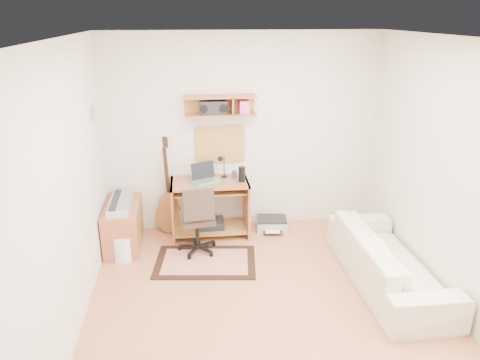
{
  "coord_description": "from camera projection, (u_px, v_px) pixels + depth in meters",
  "views": [
    {
      "loc": [
        -0.74,
        -3.83,
        2.8
      ],
      "look_at": [
        -0.15,
        1.05,
        1.0
      ],
      "focal_mm": 34.35,
      "sensor_mm": 36.0,
      "label": 1
    }
  ],
  "objects": [
    {
      "name": "floor",
      "position": [
        267.0,
        309.0,
        4.62
      ],
      "size": [
        3.6,
        4.0,
        0.01
      ],
      "primitive_type": "cube",
      "color": "#C57C52",
      "rests_on": "ground"
    },
    {
      "name": "back_wall",
      "position": [
        243.0,
        133.0,
        6.04
      ],
      "size": [
        3.6,
        0.01,
        2.6
      ],
      "primitive_type": "cube",
      "color": "beige",
      "rests_on": "ground"
    },
    {
      "name": "waste_basket",
      "position": [
        123.0,
        248.0,
        5.49
      ],
      "size": [
        0.27,
        0.27,
        0.3
      ],
      "primitive_type": "cylinder",
      "rotation": [
        0.0,
        0.0,
        0.07
      ],
      "color": "white",
      "rests_on": "floor"
    },
    {
      "name": "desk",
      "position": [
        210.0,
        208.0,
        6.04
      ],
      "size": [
        1.0,
        0.55,
        0.75
      ],
      "primitive_type": null,
      "color": "#AB5C3C",
      "rests_on": "floor"
    },
    {
      "name": "wall_photo",
      "position": [
        93.0,
        113.0,
        5.22
      ],
      "size": [
        0.02,
        0.2,
        0.15
      ],
      "primitive_type": "cube",
      "color": "#4C8CBF",
      "rests_on": "left_wall"
    },
    {
      "name": "guitar",
      "position": [
        167.0,
        187.0,
        6.01
      ],
      "size": [
        0.38,
        0.27,
        1.3
      ],
      "primitive_type": null,
      "rotation": [
        0.0,
        0.0,
        -0.16
      ],
      "color": "#925C2C",
      "rests_on": "floor"
    },
    {
      "name": "printer",
      "position": [
        272.0,
        223.0,
        6.28
      ],
      "size": [
        0.44,
        0.36,
        0.15
      ],
      "primitive_type": "cube",
      "rotation": [
        0.0,
        0.0,
        -0.1
      ],
      "color": "#A5A8AA",
      "rests_on": "floor"
    },
    {
      "name": "speaker",
      "position": [
        242.0,
        174.0,
        5.88
      ],
      "size": [
        0.09,
        0.09,
        0.19
      ],
      "primitive_type": "cylinder",
      "color": "black",
      "rests_on": "desk"
    },
    {
      "name": "cabinet",
      "position": [
        123.0,
        225.0,
        5.79
      ],
      "size": [
        0.4,
        0.9,
        0.55
      ],
      "primitive_type": "cube",
      "color": "#AB5C3C",
      "rests_on": "floor"
    },
    {
      "name": "rug",
      "position": [
        205.0,
        262.0,
        5.46
      ],
      "size": [
        1.27,
        0.92,
        0.02
      ],
      "primitive_type": "cube",
      "rotation": [
        0.0,
        0.0,
        -0.12
      ],
      "color": "beige",
      "rests_on": "floor"
    },
    {
      "name": "ceiling",
      "position": [
        274.0,
        38.0,
        3.72
      ],
      "size": [
        3.6,
        4.0,
        0.01
      ],
      "primitive_type": "cube",
      "color": "white",
      "rests_on": "ground"
    },
    {
      "name": "boombox",
      "position": [
        213.0,
        107.0,
        5.74
      ],
      "size": [
        0.33,
        0.15,
        0.17
      ],
      "primitive_type": "cube",
      "color": "black",
      "rests_on": "wall_shelf"
    },
    {
      "name": "pencil_cup",
      "position": [
        234.0,
        174.0,
        6.03
      ],
      "size": [
        0.07,
        0.07,
        0.1
      ],
      "primitive_type": "cylinder",
      "color": "#2D4787",
      "rests_on": "desk"
    },
    {
      "name": "right_wall",
      "position": [
        456.0,
        180.0,
        4.37
      ],
      "size": [
        0.01,
        4.0,
        2.6
      ],
      "primitive_type": "cube",
      "color": "beige",
      "rests_on": "ground"
    },
    {
      "name": "music_keyboard",
      "position": [
        121.0,
        202.0,
        5.68
      ],
      "size": [
        0.25,
        0.8,
        0.07
      ],
      "primitive_type": "cube",
      "color": "#B2B5BA",
      "rests_on": "cabinet"
    },
    {
      "name": "wall_shelf",
      "position": [
        220.0,
        106.0,
        5.75
      ],
      "size": [
        0.9,
        0.25,
        0.26
      ],
      "primitive_type": "cube",
      "color": "#AB5C3C",
      "rests_on": "back_wall"
    },
    {
      "name": "task_chair",
      "position": [
        197.0,
        219.0,
        5.56
      ],
      "size": [
        0.52,
        0.52,
        0.9
      ],
      "primitive_type": null,
      "rotation": [
        0.0,
        0.0,
        0.14
      ],
      "color": "#31261D",
      "rests_on": "floor"
    },
    {
      "name": "laptop",
      "position": [
        206.0,
        173.0,
        5.85
      ],
      "size": [
        0.41,
        0.41,
        0.24
      ],
      "primitive_type": null,
      "rotation": [
        0.0,
        0.0,
        0.4
      ],
      "color": "silver",
      "rests_on": "desk"
    },
    {
      "name": "left_wall",
      "position": [
        65.0,
        197.0,
        3.97
      ],
      "size": [
        0.01,
        4.0,
        2.6
      ],
      "primitive_type": "cube",
      "color": "beige",
      "rests_on": "ground"
    },
    {
      "name": "cork_board",
      "position": [
        220.0,
        144.0,
        6.03
      ],
      "size": [
        0.64,
        0.03,
        0.49
      ],
      "primitive_type": "cube",
      "color": "#AC7E56",
      "rests_on": "back_wall"
    },
    {
      "name": "desk_lamp",
      "position": [
        224.0,
        166.0,
        6.02
      ],
      "size": [
        0.1,
        0.1,
        0.3
      ],
      "primitive_type": null,
      "color": "black",
      "rests_on": "desk"
    },
    {
      "name": "sofa",
      "position": [
        390.0,
        252.0,
        4.93
      ],
      "size": [
        0.57,
        1.94,
        0.76
      ],
      "primitive_type": "imported",
      "rotation": [
        0.0,
        0.0,
        1.57
      ],
      "color": "beige",
      "rests_on": "floor"
    }
  ]
}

